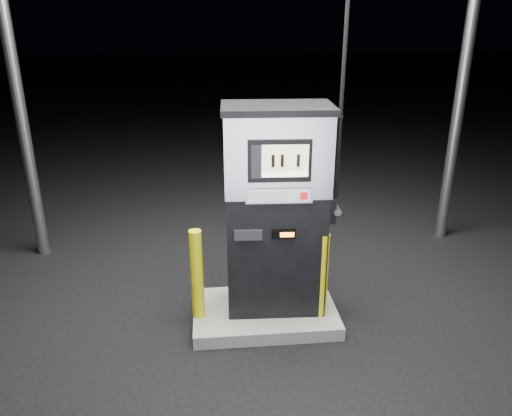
{
  "coord_description": "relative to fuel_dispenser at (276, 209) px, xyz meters",
  "views": [
    {
      "loc": [
        -0.58,
        -4.8,
        3.25
      ],
      "look_at": [
        -0.1,
        0.0,
        1.36
      ],
      "focal_mm": 35.0,
      "sensor_mm": 36.0,
      "label": 1
    }
  ],
  "objects": [
    {
      "name": "fuel_dispenser",
      "position": [
        0.0,
        0.0,
        0.0
      ],
      "size": [
        1.26,
        0.72,
        4.7
      ],
      "rotation": [
        0.0,
        0.0,
        -0.05
      ],
      "color": "black",
      "rests_on": "pump_island"
    },
    {
      "name": "bollard_left",
      "position": [
        -0.86,
        -0.15,
        -0.65
      ],
      "size": [
        0.15,
        0.15,
        1.02
      ],
      "primitive_type": "cylinder",
      "rotation": [
        0.0,
        0.0,
        -0.11
      ],
      "color": "#C4BF0A",
      "rests_on": "pump_island"
    },
    {
      "name": "pump_island",
      "position": [
        -0.12,
        -0.07,
        -1.24
      ],
      "size": [
        1.6,
        1.0,
        0.15
      ],
      "primitive_type": "cube",
      "color": "slate",
      "rests_on": "ground"
    },
    {
      "name": "ground",
      "position": [
        -0.12,
        -0.07,
        -1.31
      ],
      "size": [
        80.0,
        80.0,
        0.0
      ],
      "primitive_type": "plane",
      "color": "black",
      "rests_on": "ground"
    },
    {
      "name": "bollard_right",
      "position": [
        0.47,
        -0.26,
        -0.68
      ],
      "size": [
        0.15,
        0.15,
        0.97
      ],
      "primitive_type": "cylinder",
      "rotation": [
        0.0,
        0.0,
        0.14
      ],
      "color": "#C4BF0A",
      "rests_on": "pump_island"
    }
  ]
}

